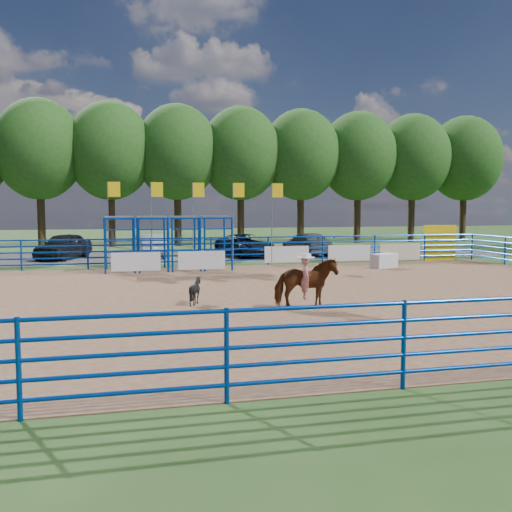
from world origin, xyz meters
The scene contains 13 objects.
ground centered at (0.00, 0.00, 0.00)m, with size 120.00×120.00×0.00m, color #314F1F.
arena_dirt centered at (0.00, 0.00, 0.01)m, with size 30.00×20.00×0.02m, color brown.
gravel_strip centered at (0.00, 17.00, 0.01)m, with size 40.00×10.00×0.01m, color gray.
announcer_table centered at (8.15, 7.14, 0.37)m, with size 1.32×0.62×0.71m, color silver.
horse_and_rider centered at (0.76, -2.64, 0.86)m, with size 1.90×1.07×2.27m.
calf centered at (-2.28, -1.00, 0.44)m, with size 0.68×0.77×0.85m, color black.
car_a centered at (-7.63, 16.05, 0.76)m, with size 1.77×4.41×1.50m, color black.
car_b centered at (-2.74, 16.26, 0.72)m, with size 1.50×4.31×1.42m, color gray.
car_c centered at (2.95, 15.25, 0.69)m, with size 2.24×4.86×1.35m, color black.
car_d centered at (6.88, 15.17, 0.70)m, with size 1.94×4.77×1.38m, color slate.
perimeter_fence centered at (0.00, 0.00, 0.75)m, with size 30.10×20.10×1.50m.
chute_assembly centered at (-1.90, 8.84, 1.26)m, with size 19.32×2.41×4.20m.
treeline centered at (0.00, 26.00, 7.53)m, with size 56.40×6.40×11.24m.
Camera 1 is at (-4.60, -18.47, 3.05)m, focal length 40.00 mm.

